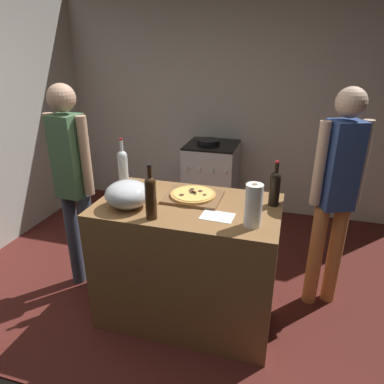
% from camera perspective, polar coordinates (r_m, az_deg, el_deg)
% --- Properties ---
extents(ground_plane, '(4.48, 3.26, 0.02)m').
position_cam_1_polar(ground_plane, '(3.55, -0.27, -10.83)').
color(ground_plane, '#511E19').
extents(kitchen_wall_rear, '(4.48, 0.10, 2.60)m').
position_cam_1_polar(kitchen_wall_rear, '(4.34, 5.00, 14.04)').
color(kitchen_wall_rear, '#BCB7AD').
rests_on(kitchen_wall_rear, ground_plane).
extents(counter, '(1.27, 0.75, 0.93)m').
position_cam_1_polar(counter, '(2.67, -0.61, -11.10)').
color(counter, olive).
rests_on(counter, ground_plane).
extents(cutting_board, '(0.40, 0.32, 0.02)m').
position_cam_1_polar(cutting_board, '(2.52, 0.17, -0.84)').
color(cutting_board, brown).
rests_on(cutting_board, counter).
extents(pizza, '(0.33, 0.33, 0.03)m').
position_cam_1_polar(pizza, '(2.51, 0.17, -0.40)').
color(pizza, tan).
rests_on(pizza, cutting_board).
extents(mixing_bowl, '(0.30, 0.30, 0.18)m').
position_cam_1_polar(mixing_bowl, '(2.40, -10.41, -0.36)').
color(mixing_bowl, '#B2B2B7').
rests_on(mixing_bowl, counter).
extents(paper_towel_roll, '(0.11, 0.11, 0.27)m').
position_cam_1_polar(paper_towel_roll, '(2.13, 9.92, -2.17)').
color(paper_towel_roll, white).
rests_on(paper_towel_roll, counter).
extents(wine_bottle_amber, '(0.07, 0.07, 0.32)m').
position_cam_1_polar(wine_bottle_amber, '(2.44, 13.29, 0.84)').
color(wine_bottle_amber, black).
rests_on(wine_bottle_amber, counter).
extents(wine_bottle_clear, '(0.07, 0.07, 0.38)m').
position_cam_1_polar(wine_bottle_clear, '(2.72, -11.13, 3.98)').
color(wine_bottle_clear, silver).
rests_on(wine_bottle_clear, counter).
extents(wine_bottle_green, '(0.07, 0.07, 0.36)m').
position_cam_1_polar(wine_bottle_green, '(2.19, -6.72, -0.57)').
color(wine_bottle_green, '#331E0F').
rests_on(wine_bottle_green, counter).
extents(recipe_sheet, '(0.22, 0.16, 0.00)m').
position_cam_1_polar(recipe_sheet, '(2.27, 4.14, -3.95)').
color(recipe_sheet, white).
rests_on(recipe_sheet, counter).
extents(stove, '(0.58, 0.60, 0.95)m').
position_cam_1_polar(stove, '(4.19, 3.14, 1.82)').
color(stove, '#B7B7BC').
rests_on(stove, ground_plane).
extents(person_in_stripes, '(0.37, 0.22, 1.71)m').
position_cam_1_polar(person_in_stripes, '(2.91, -18.79, 2.06)').
color(person_in_stripes, '#383D4C').
rests_on(person_in_stripes, ground_plane).
extents(person_in_red, '(0.36, 0.27, 1.71)m').
position_cam_1_polar(person_in_red, '(2.75, 22.37, 0.46)').
color(person_in_red, '#D88C4C').
rests_on(person_in_red, ground_plane).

